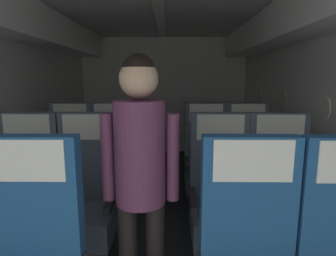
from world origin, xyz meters
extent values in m
cube|color=#23282D|center=(0.00, 2.79, -0.01)|extent=(3.36, 5.99, 0.02)
cube|color=silver|center=(1.58, 2.79, 1.10)|extent=(0.08, 5.59, 2.21)
cube|color=silver|center=(0.00, 5.61, 1.10)|extent=(3.24, 0.06, 2.21)
cube|color=white|center=(-1.34, 2.79, 1.99)|extent=(0.40, 5.36, 0.36)
cube|color=white|center=(1.34, 2.79, 1.99)|extent=(0.40, 5.36, 0.36)
cylinder|color=white|center=(1.53, 2.79, 1.15)|extent=(0.01, 0.26, 0.26)
cylinder|color=white|center=(1.53, 3.72, 1.15)|extent=(0.01, 0.26, 0.26)
cylinder|color=white|center=(1.53, 4.65, 1.15)|extent=(0.01, 0.26, 0.26)
cube|color=navy|center=(-0.53, 1.51, 0.79)|extent=(0.46, 0.09, 0.73)
cube|color=silver|center=(-0.53, 1.46, 1.04)|extent=(0.37, 0.01, 0.20)
cube|color=navy|center=(0.52, 1.52, 0.79)|extent=(0.46, 0.09, 0.73)
cube|color=silver|center=(0.52, 1.47, 1.04)|extent=(0.37, 0.01, 0.20)
cube|color=#38383D|center=(-1.00, 2.22, 0.11)|extent=(0.17, 0.18, 0.21)
cube|color=#4C5666|center=(-1.00, 2.22, 0.32)|extent=(0.46, 0.51, 0.21)
cube|color=#4C5666|center=(-1.00, 2.43, 0.79)|extent=(0.46, 0.09, 0.73)
cube|color=#28282D|center=(-0.78, 2.22, 0.51)|extent=(0.05, 0.43, 0.06)
cube|color=silver|center=(-1.00, 2.38, 1.04)|extent=(0.37, 0.01, 0.20)
cube|color=#38383D|center=(-0.52, 2.21, 0.11)|extent=(0.17, 0.18, 0.21)
cube|color=#4C5666|center=(-0.52, 2.21, 0.32)|extent=(0.46, 0.51, 0.21)
cube|color=#4C5666|center=(-0.52, 2.42, 0.79)|extent=(0.46, 0.09, 0.73)
cube|color=#28282D|center=(-0.30, 2.21, 0.51)|extent=(0.05, 0.43, 0.06)
cube|color=#28282D|center=(-0.74, 2.21, 0.51)|extent=(0.05, 0.43, 0.06)
cube|color=silver|center=(-0.52, 2.37, 1.04)|extent=(0.37, 0.01, 0.20)
cube|color=#38383D|center=(1.00, 2.21, 0.11)|extent=(0.17, 0.18, 0.21)
cube|color=#4C5666|center=(1.00, 2.21, 0.32)|extent=(0.46, 0.51, 0.21)
cube|color=#4C5666|center=(1.00, 2.42, 0.79)|extent=(0.46, 0.09, 0.73)
cube|color=#28282D|center=(1.22, 2.21, 0.51)|extent=(0.05, 0.43, 0.06)
cube|color=#28282D|center=(0.77, 2.21, 0.51)|extent=(0.05, 0.43, 0.06)
cube|color=silver|center=(1.00, 2.37, 1.04)|extent=(0.37, 0.01, 0.20)
cube|color=#38383D|center=(0.53, 2.22, 0.11)|extent=(0.17, 0.18, 0.21)
cube|color=#4C5666|center=(0.53, 2.22, 0.32)|extent=(0.46, 0.51, 0.21)
cube|color=#4C5666|center=(0.53, 2.43, 0.79)|extent=(0.46, 0.09, 0.73)
cube|color=#28282D|center=(0.75, 2.22, 0.51)|extent=(0.05, 0.43, 0.06)
cube|color=#28282D|center=(0.31, 2.22, 0.51)|extent=(0.05, 0.43, 0.06)
cube|color=silver|center=(0.53, 2.38, 1.04)|extent=(0.37, 0.01, 0.20)
cube|color=#38383D|center=(-0.99, 3.14, 0.11)|extent=(0.17, 0.18, 0.21)
cube|color=#4C5666|center=(-0.99, 3.14, 0.32)|extent=(0.46, 0.51, 0.21)
cube|color=#4C5666|center=(-0.99, 3.35, 0.79)|extent=(0.46, 0.09, 0.73)
cube|color=#28282D|center=(-0.77, 3.14, 0.51)|extent=(0.05, 0.43, 0.06)
cube|color=#28282D|center=(-1.21, 3.14, 0.51)|extent=(0.05, 0.43, 0.06)
cube|color=silver|center=(-0.99, 3.30, 1.04)|extent=(0.37, 0.01, 0.20)
cube|color=#38383D|center=(-0.53, 3.15, 0.11)|extent=(0.17, 0.18, 0.21)
cube|color=#4C5666|center=(-0.53, 3.15, 0.32)|extent=(0.46, 0.51, 0.21)
cube|color=#4C5666|center=(-0.53, 3.36, 0.79)|extent=(0.46, 0.09, 0.73)
cube|color=#28282D|center=(-0.31, 3.15, 0.51)|extent=(0.05, 0.43, 0.06)
cube|color=#28282D|center=(-0.76, 3.15, 0.51)|extent=(0.05, 0.43, 0.06)
cube|color=silver|center=(-0.53, 3.31, 1.04)|extent=(0.37, 0.01, 0.20)
cube|color=#38383D|center=(0.99, 3.14, 0.11)|extent=(0.17, 0.18, 0.21)
cube|color=#4C5666|center=(0.99, 3.14, 0.32)|extent=(0.46, 0.51, 0.21)
cube|color=#4C5666|center=(0.99, 3.34, 0.79)|extent=(0.46, 0.09, 0.73)
cube|color=#28282D|center=(1.21, 3.14, 0.51)|extent=(0.05, 0.43, 0.06)
cube|color=#28282D|center=(0.77, 3.14, 0.51)|extent=(0.05, 0.43, 0.06)
cube|color=silver|center=(0.99, 3.29, 1.04)|extent=(0.37, 0.01, 0.20)
cube|color=#38383D|center=(0.53, 3.15, 0.11)|extent=(0.17, 0.18, 0.21)
cube|color=#4C5666|center=(0.53, 3.15, 0.32)|extent=(0.46, 0.51, 0.21)
cube|color=#4C5666|center=(0.53, 3.36, 0.79)|extent=(0.46, 0.09, 0.73)
cube|color=#28282D|center=(0.75, 3.15, 0.51)|extent=(0.05, 0.43, 0.06)
cube|color=#28282D|center=(0.31, 3.15, 0.51)|extent=(0.05, 0.43, 0.06)
cube|color=silver|center=(0.53, 3.31, 1.04)|extent=(0.37, 0.01, 0.20)
cylinder|color=#5B2D4C|center=(-0.03, 1.71, 1.02)|extent=(0.28, 0.28, 0.57)
cylinder|color=#5B2D4C|center=(-0.21, 1.71, 0.99)|extent=(0.07, 0.07, 0.49)
cylinder|color=#5B2D4C|center=(0.15, 1.71, 0.99)|extent=(0.07, 0.07, 0.49)
sphere|color=tan|center=(-0.03, 1.71, 1.42)|extent=(0.21, 0.21, 0.21)
sphere|color=black|center=(-0.03, 1.71, 1.46)|extent=(0.18, 0.18, 0.18)
camera|label=1|loc=(0.15, 0.23, 1.41)|focal=29.71mm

